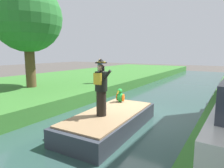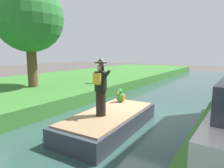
% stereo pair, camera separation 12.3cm
% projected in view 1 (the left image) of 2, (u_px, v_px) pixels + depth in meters
% --- Properties ---
extents(ground_plane, '(80.00, 80.00, 0.00)m').
position_uv_depth(ground_plane, '(128.00, 121.00, 7.94)').
color(ground_plane, '#4C4742').
extents(canal_water, '(5.45, 48.00, 0.10)m').
position_uv_depth(canal_water, '(128.00, 120.00, 7.94)').
color(canal_water, '#2D4C47').
rests_on(canal_water, ground).
extents(grass_bank_near, '(9.98, 48.00, 0.75)m').
position_uv_depth(grass_bank_near, '(16.00, 92.00, 11.96)').
color(grass_bank_near, '#38752D').
rests_on(grass_bank_near, ground).
extents(boat, '(2.02, 4.29, 0.61)m').
position_uv_depth(boat, '(110.00, 121.00, 6.77)').
color(boat, '#333842').
rests_on(boat, canal_water).
extents(person_pirate, '(0.61, 0.42, 1.85)m').
position_uv_depth(person_pirate, '(101.00, 88.00, 6.24)').
color(person_pirate, black).
rests_on(person_pirate, boat).
extents(parrot_plush, '(0.36, 0.35, 0.57)m').
position_uv_depth(parrot_plush, '(120.00, 96.00, 8.12)').
color(parrot_plush, green).
rests_on(parrot_plush, boat).
extents(tree_tall, '(3.85, 3.85, 5.87)m').
position_uv_depth(tree_tall, '(27.00, 18.00, 10.90)').
color(tree_tall, brown).
rests_on(tree_tall, grass_bank_near).
extents(person_bystander, '(0.34, 0.34, 1.60)m').
position_uv_depth(person_bystander, '(100.00, 71.00, 12.85)').
color(person_bystander, '#33384C').
rests_on(person_bystander, grass_bank_near).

